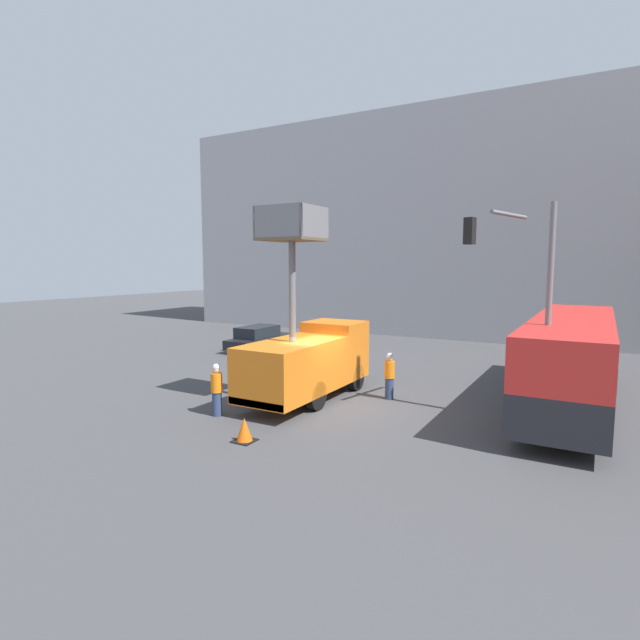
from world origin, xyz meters
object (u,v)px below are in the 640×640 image
utility_truck (308,357)px  traffic_cone_near_truck (244,430)px  traffic_light_pole (521,279)px  road_worker_directing (389,376)px  parked_car_curbside (259,338)px  road_worker_near_truck (217,390)px  city_bus (571,355)px

utility_truck → traffic_cone_near_truck: (0.72, -4.73, -1.27)m
utility_truck → traffic_light_pole: (7.10, 1.25, 2.96)m
road_worker_directing → parked_car_curbside: size_ratio=0.38×
road_worker_near_truck → traffic_cone_near_truck: bearing=-133.2°
utility_truck → road_worker_near_truck: utility_truck is taller
traffic_light_pole → road_worker_near_truck: traffic_light_pole is taller
road_worker_near_truck → parked_car_curbside: bearing=19.8°
parked_car_curbside → utility_truck: bearing=-44.1°
traffic_light_pole → parked_car_curbside: 16.93m
road_worker_near_truck → traffic_cone_near_truck: (2.31, -1.48, -0.55)m
traffic_light_pole → parked_car_curbside: size_ratio=1.49×
parked_car_curbside → road_worker_near_truck: bearing=-59.7°
traffic_cone_near_truck → parked_car_curbside: bearing=125.0°
road_worker_directing → parked_car_curbside: road_worker_directing is taller
utility_truck → road_worker_directing: size_ratio=3.98×
road_worker_near_truck → parked_car_curbside: (-6.45, 11.03, -0.15)m
traffic_light_pole → road_worker_near_truck: 10.46m
utility_truck → parked_car_curbside: utility_truck is taller
road_worker_near_truck → road_worker_directing: size_ratio=1.01×
utility_truck → road_worker_near_truck: 3.69m
utility_truck → road_worker_directing: utility_truck is taller
traffic_light_pole → utility_truck: bearing=-170.0°
traffic_light_pole → road_worker_near_truck: (-8.69, -4.49, -3.68)m
utility_truck → city_bus: bearing=23.9°
city_bus → traffic_light_pole: bearing=152.9°
road_worker_directing → traffic_cone_near_truck: bearing=-53.5°
traffic_light_pole → road_worker_directing: traffic_light_pole is taller
traffic_cone_near_truck → road_worker_near_truck: bearing=147.4°
traffic_light_pole → road_worker_near_truck: size_ratio=3.91×
city_bus → road_worker_directing: bearing=113.2°
utility_truck → city_bus: 9.34m
traffic_light_pole → road_worker_directing: 5.81m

